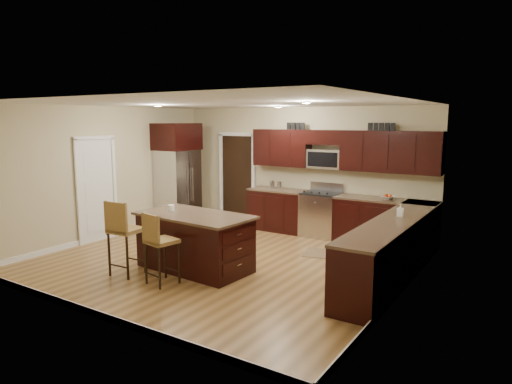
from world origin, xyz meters
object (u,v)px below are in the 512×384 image
Objects in this scene: range at (321,214)px; refrigerator at (177,173)px; island at (195,243)px; stool_left at (123,230)px; stool_mid at (158,241)px.

range is 0.47× the size of refrigerator.
island is at bearing -43.37° from refrigerator.
range is 4.24m from stool_left.
refrigerator is (-3.30, -0.76, 0.74)m from range.
island is 3.48m from refrigerator.
island is 1.16m from stool_left.
stool_mid is (0.02, -0.84, 0.24)m from island.
stool_mid is 4.07m from refrigerator.
range is 0.56× the size of island.
stool_left reaches higher than stool_mid.
island is 1.83× the size of stool_mid.
island is at bearing 101.95° from stool_mid.
stool_left is (-1.56, -3.94, 0.27)m from range.
stool_left is at bearing -111.57° from range.
range is 3.46m from refrigerator.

